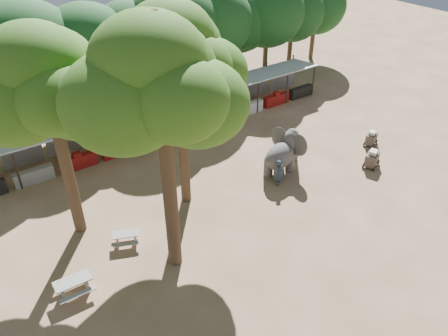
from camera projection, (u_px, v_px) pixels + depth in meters
ground at (294, 236)px, 23.00m from camera, size 100.00×100.00×0.00m
vendor_stalls at (166, 118)px, 31.82m from camera, size 28.00×2.99×2.80m
yard_tree_left at (43, 86)px, 19.04m from camera, size 7.10×6.90×11.02m
yard_tree_center at (155, 86)px, 16.49m from camera, size 7.10×6.90×12.04m
yard_tree_back at (174, 58)px, 21.03m from camera, size 7.10×6.90×11.36m
backdrop_trees at (129, 41)px, 32.96m from camera, size 46.46×5.95×8.33m
elephant at (284, 153)px, 27.53m from camera, size 3.59×2.63×2.66m
handler at (279, 173)px, 26.50m from camera, size 0.72×0.72×1.70m
picnic_table_near at (73, 285)px, 19.57m from camera, size 1.66×1.50×0.81m
picnic_table_far at (126, 237)px, 22.34m from camera, size 1.69×1.61×0.67m
cart_front at (372, 158)px, 28.34m from camera, size 1.43×1.20×1.19m
cart_back at (371, 138)px, 30.70m from camera, size 1.28×1.08×1.07m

